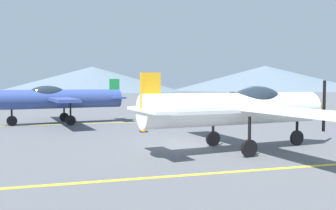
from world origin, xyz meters
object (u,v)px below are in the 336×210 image
(car_sedan, at_px, (239,99))
(traffic_cone_front, at_px, (144,126))
(airplane_near, at_px, (242,107))
(airplane_mid, at_px, (58,98))

(car_sedan, xyz_separation_m, traffic_cone_front, (-13.02, -15.43, -0.56))
(airplane_near, bearing_deg, airplane_mid, 121.35)
(airplane_near, xyz_separation_m, car_sedan, (10.66, 21.07, -0.67))
(airplane_mid, height_order, car_sedan, airplane_mid)
(airplane_mid, distance_m, traffic_cone_front, 6.56)
(airplane_near, height_order, car_sedan, airplane_near)
(airplane_mid, bearing_deg, car_sedan, 31.41)
(airplane_near, height_order, traffic_cone_front, airplane_near)
(airplane_mid, height_order, traffic_cone_front, airplane_mid)
(airplane_near, relative_size, car_sedan, 1.96)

